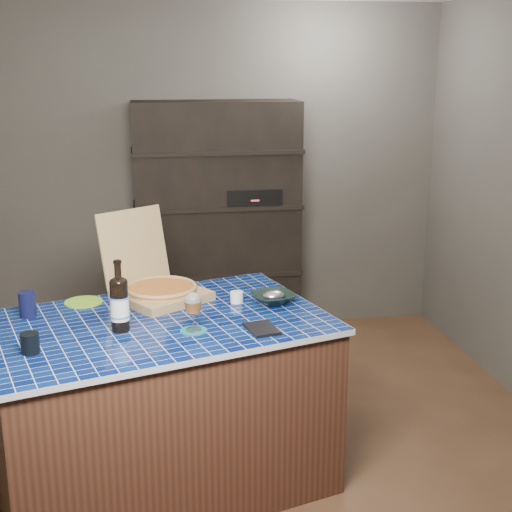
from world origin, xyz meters
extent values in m
plane|color=brown|center=(0.00, 0.00, 0.00)|extent=(3.50, 3.50, 0.00)
plane|color=#534F48|center=(0.00, 1.75, 1.25)|extent=(3.50, 0.00, 3.50)
plane|color=#534F48|center=(0.00, -1.75, 1.25)|extent=(3.50, 0.00, 3.50)
cube|color=black|center=(0.00, 1.53, 0.90)|extent=(1.20, 0.40, 1.80)
cube|color=black|center=(0.25, 1.48, 1.12)|extent=(0.40, 0.32, 0.12)
cube|color=#4C291E|center=(-0.51, -0.38, 0.42)|extent=(1.76, 1.36, 0.84)
cube|color=#041246|center=(-0.51, -0.38, 0.86)|extent=(1.81, 1.41, 0.03)
cube|color=#A48154|center=(-0.48, -0.07, 0.90)|extent=(0.55, 0.55, 0.05)
cube|color=#A48154|center=(-0.61, 0.14, 1.11)|extent=(0.38, 0.30, 0.39)
cylinder|color=#A77A45|center=(-0.48, -0.07, 0.93)|extent=(0.37, 0.37, 0.01)
cylinder|color=maroon|center=(-0.48, -0.07, 0.94)|extent=(0.32, 0.32, 0.01)
torus|color=#A77A45|center=(-0.48, -0.07, 0.94)|extent=(0.37, 0.37, 0.02)
cylinder|color=black|center=(-0.68, -0.48, 0.99)|extent=(0.08, 0.08, 0.23)
ellipsoid|color=black|center=(-0.68, -0.48, 1.11)|extent=(0.08, 0.08, 0.05)
cylinder|color=black|center=(-0.68, -0.48, 1.16)|extent=(0.03, 0.03, 0.09)
cylinder|color=silver|center=(-0.68, -0.48, 0.98)|extent=(0.09, 0.09, 0.11)
cylinder|color=#3B74CA|center=(-0.68, -0.48, 0.95)|extent=(0.09, 0.09, 0.01)
cylinder|color=#3B74CA|center=(-0.68, -0.48, 1.04)|extent=(0.09, 0.09, 0.01)
cylinder|color=#166273|center=(-0.35, -0.55, 0.88)|extent=(0.13, 0.13, 0.01)
cylinder|color=white|center=(-0.35, -0.55, 0.88)|extent=(0.07, 0.07, 0.01)
cylinder|color=white|center=(-0.35, -0.55, 0.92)|extent=(0.01, 0.01, 0.08)
ellipsoid|color=white|center=(-0.35, -0.55, 1.01)|extent=(0.08, 0.08, 0.11)
cylinder|color=#B0611C|center=(-0.35, -0.55, 1.00)|extent=(0.07, 0.07, 0.05)
cylinder|color=white|center=(-0.35, -0.55, 1.03)|extent=(0.07, 0.07, 0.02)
cylinder|color=black|center=(-1.06, -0.68, 0.92)|extent=(0.08, 0.08, 0.09)
cube|color=black|center=(-0.04, -0.59, 0.88)|extent=(0.16, 0.20, 0.01)
imported|color=black|center=(0.09, -0.22, 0.90)|extent=(0.26, 0.26, 0.05)
ellipsoid|color=#B8B7C3|center=(0.09, -0.22, 0.91)|extent=(0.11, 0.09, 0.05)
cylinder|color=white|center=(-0.10, -0.18, 0.90)|extent=(0.07, 0.07, 0.06)
cylinder|color=black|center=(-1.13, -0.22, 0.94)|extent=(0.08, 0.08, 0.13)
cylinder|color=#7DBF29|center=(-0.88, -0.05, 0.88)|extent=(0.19, 0.19, 0.01)
camera|label=1|loc=(-0.58, -3.62, 2.08)|focal=50.00mm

